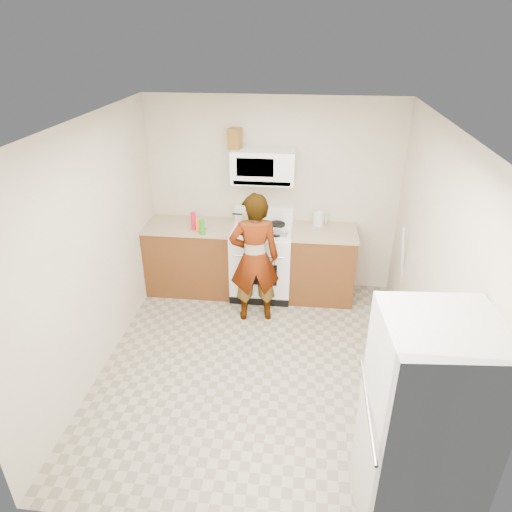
# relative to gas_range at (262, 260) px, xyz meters

# --- Properties ---
(floor) EXTENTS (3.60, 3.60, 0.00)m
(floor) POSITION_rel_gas_range_xyz_m (0.10, -1.48, -0.49)
(floor) COLOR gray
(floor) RESTS_ON ground
(back_wall) EXTENTS (3.20, 0.02, 2.50)m
(back_wall) POSITION_rel_gas_range_xyz_m (0.10, 0.31, 0.76)
(back_wall) COLOR beige
(back_wall) RESTS_ON floor
(right_wall) EXTENTS (0.02, 3.60, 2.50)m
(right_wall) POSITION_rel_gas_range_xyz_m (1.69, -1.48, 0.76)
(right_wall) COLOR beige
(right_wall) RESTS_ON floor
(cabinet_left) EXTENTS (1.12, 0.62, 0.90)m
(cabinet_left) POSITION_rel_gas_range_xyz_m (-0.94, 0.01, -0.04)
(cabinet_left) COLOR brown
(cabinet_left) RESTS_ON floor
(counter_left) EXTENTS (1.14, 0.64, 0.03)m
(counter_left) POSITION_rel_gas_range_xyz_m (-0.94, 0.01, 0.43)
(counter_left) COLOR tan
(counter_left) RESTS_ON cabinet_left
(cabinet_right) EXTENTS (0.80, 0.62, 0.90)m
(cabinet_right) POSITION_rel_gas_range_xyz_m (0.78, 0.01, -0.04)
(cabinet_right) COLOR brown
(cabinet_right) RESTS_ON floor
(counter_right) EXTENTS (0.82, 0.64, 0.03)m
(counter_right) POSITION_rel_gas_range_xyz_m (0.78, 0.01, 0.43)
(counter_right) COLOR tan
(counter_right) RESTS_ON cabinet_right
(gas_range) EXTENTS (0.76, 0.65, 1.13)m
(gas_range) POSITION_rel_gas_range_xyz_m (0.00, 0.00, 0.00)
(gas_range) COLOR white
(gas_range) RESTS_ON floor
(microwave) EXTENTS (0.76, 0.38, 0.40)m
(microwave) POSITION_rel_gas_range_xyz_m (0.00, 0.13, 1.21)
(microwave) COLOR white
(microwave) RESTS_ON back_wall
(person) EXTENTS (0.65, 0.49, 1.60)m
(person) POSITION_rel_gas_range_xyz_m (-0.03, -0.59, 0.32)
(person) COLOR tan
(person) RESTS_ON floor
(fridge) EXTENTS (0.75, 0.75, 1.70)m
(fridge) POSITION_rel_gas_range_xyz_m (1.36, -2.99, 0.36)
(fridge) COLOR silver
(fridge) RESTS_ON floor
(kettle) EXTENTS (0.18, 0.18, 0.17)m
(kettle) POSITION_rel_gas_range_xyz_m (0.71, 0.19, 0.53)
(kettle) COLOR silver
(kettle) RESTS_ON counter_right
(jug) EXTENTS (0.18, 0.18, 0.24)m
(jug) POSITION_rel_gas_range_xyz_m (-0.34, 0.12, 1.53)
(jug) COLOR brown
(jug) RESTS_ON microwave
(saucepan) EXTENTS (0.23, 0.23, 0.12)m
(saucepan) POSITION_rel_gas_range_xyz_m (-0.16, 0.15, 0.53)
(saucepan) COLOR silver
(saucepan) RESTS_ON gas_range
(tray) EXTENTS (0.27, 0.19, 0.05)m
(tray) POSITION_rel_gas_range_xyz_m (0.20, -0.14, 0.47)
(tray) COLOR white
(tray) RESTS_ON gas_range
(bottle_spray) EXTENTS (0.09, 0.09, 0.22)m
(bottle_spray) POSITION_rel_gas_range_xyz_m (-0.84, -0.13, 0.56)
(bottle_spray) COLOR red
(bottle_spray) RESTS_ON counter_left
(bottle_hot_sauce) EXTENTS (0.06, 0.06, 0.16)m
(bottle_hot_sauce) POSITION_rel_gas_range_xyz_m (-0.77, -0.19, 0.53)
(bottle_hot_sauce) COLOR orange
(bottle_hot_sauce) RESTS_ON counter_left
(bottle_green_cap) EXTENTS (0.07, 0.07, 0.20)m
(bottle_green_cap) POSITION_rel_gas_range_xyz_m (-0.70, -0.26, 0.55)
(bottle_green_cap) COLOR #25901A
(bottle_green_cap) RESTS_ON counter_left
(pot_lid) EXTENTS (0.28, 0.28, 0.01)m
(pot_lid) POSITION_rel_gas_range_xyz_m (-0.68, -0.13, 0.46)
(pot_lid) COLOR white
(pot_lid) RESTS_ON counter_left
(broom) EXTENTS (0.20, 0.21, 1.24)m
(broom) POSITION_rel_gas_range_xyz_m (1.69, -0.43, 0.14)
(broom) COLOR silver
(broom) RESTS_ON floor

